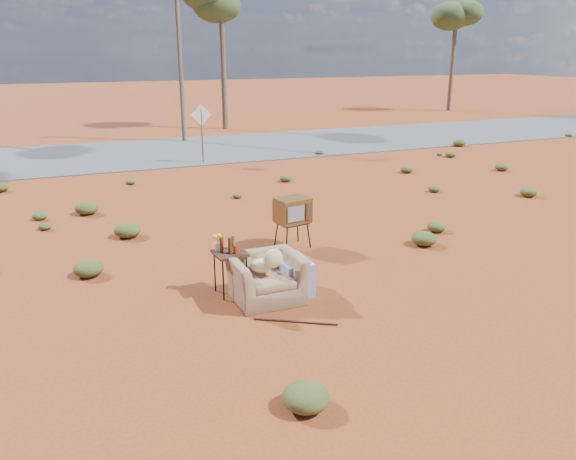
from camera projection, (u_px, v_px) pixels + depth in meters
name	position (u px, v px, depth m)	size (l,w,h in m)	color
ground	(289.00, 290.00, 9.99)	(140.00, 140.00, 0.00)	maroon
highway	(150.00, 153.00, 23.17)	(140.00, 7.00, 0.04)	#565659
armchair	(271.00, 271.00, 9.55)	(1.41, 0.90, 1.04)	#89684B
tv_unit	(293.00, 211.00, 11.92)	(0.77, 0.65, 1.10)	black
side_table	(227.00, 250.00, 9.65)	(0.57, 0.57, 1.07)	#382114
rusty_bar	(296.00, 322.00, 8.81)	(0.04, 0.04, 1.34)	#491E13
road_sign	(202.00, 123.00, 20.62)	(0.78, 0.06, 2.19)	brown
eucalyptus_center	(221.00, 0.00, 28.29)	(3.20, 3.20, 7.60)	brown
eucalyptus_right	(456.00, 20.00, 37.26)	(3.20, 3.20, 7.10)	brown
utility_pole_center	(179.00, 48.00, 24.83)	(1.40, 0.20, 8.00)	brown
scrub_patch	(187.00, 221.00, 13.52)	(17.49, 8.07, 0.33)	#455023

